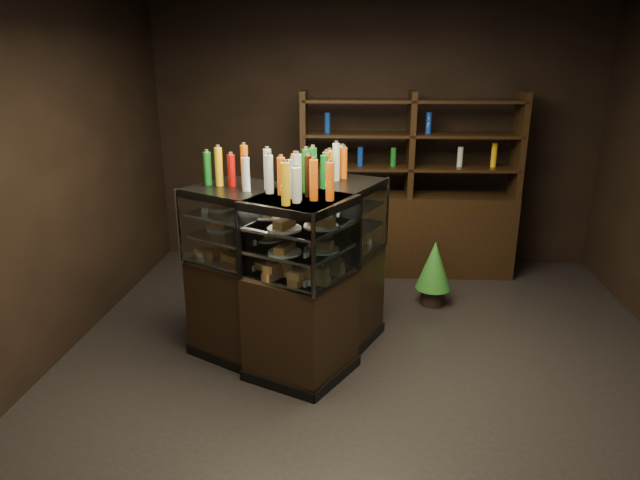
# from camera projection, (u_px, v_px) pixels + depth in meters

# --- Properties ---
(ground) EXTENTS (5.00, 5.00, 0.00)m
(ground) POSITION_uv_depth(u_px,v_px,m) (368.00, 363.00, 4.58)
(ground) COLOR black
(ground) RESTS_ON ground
(room_shell) EXTENTS (5.02, 5.02, 3.01)m
(room_shell) POSITION_uv_depth(u_px,v_px,m) (376.00, 118.00, 3.97)
(room_shell) COLOR black
(room_shell) RESTS_ON ground
(display_case) EXTENTS (1.64, 1.44, 1.41)m
(display_case) POSITION_uv_depth(u_px,v_px,m) (295.00, 304.00, 4.53)
(display_case) COLOR black
(display_case) RESTS_ON ground
(food_display) EXTENTS (1.26, 1.16, 0.43)m
(food_display) POSITION_uv_depth(u_px,v_px,m) (294.00, 234.00, 4.35)
(food_display) COLOR #DB984E
(food_display) RESTS_ON display_case
(bottles_top) EXTENTS (1.10, 1.02, 0.30)m
(bottles_top) POSITION_uv_depth(u_px,v_px,m) (292.00, 172.00, 4.20)
(bottles_top) COLOR #0F38B2
(bottles_top) RESTS_ON display_case
(potted_conifer) EXTENTS (0.34, 0.34, 0.74)m
(potted_conifer) POSITION_uv_depth(u_px,v_px,m) (434.00, 264.00, 5.52)
(potted_conifer) COLOR black
(potted_conifer) RESTS_ON ground
(back_shelving) EXTENTS (2.34, 0.51, 2.00)m
(back_shelving) POSITION_uv_depth(u_px,v_px,m) (407.00, 220.00, 6.30)
(back_shelving) COLOR black
(back_shelving) RESTS_ON ground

